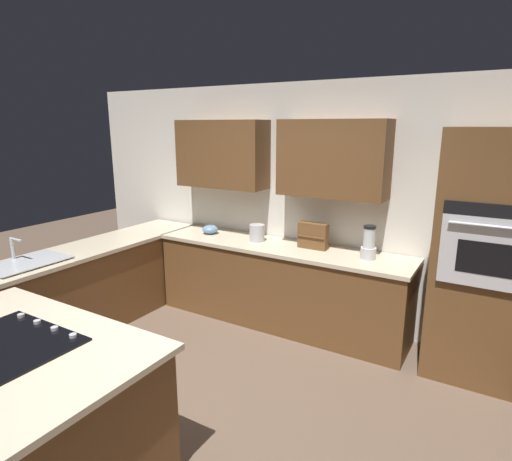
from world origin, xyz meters
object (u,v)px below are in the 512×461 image
Objects in this scene: spice_rack at (313,236)px; kettle at (257,233)px; wall_oven at (486,259)px; mixing_bowl at (210,229)px; cooktop at (11,342)px; sink_unit at (26,262)px; blender at (369,245)px.

spice_rack reaches higher than kettle.
wall_oven reaches higher than mixing_bowl.
spice_rack is (1.60, -0.08, -0.04)m from wall_oven.
cooktop is (2.32, 2.69, -0.17)m from wall_oven.
kettle is at bearing 180.00° from mixing_bowl.
sink_unit is at bearing 41.71° from spice_rack.
blender is at bearing -180.00° from kettle.
kettle is at bearing -91.47° from cooktop.
blender is (-1.32, -2.72, 0.13)m from cooktop.
mixing_bowl is at bearing -77.97° from cooktop.
mixing_bowl is 0.65m from kettle.
spice_rack is 0.65m from kettle.
sink_unit is (3.68, 1.77, -0.16)m from wall_oven.
sink_unit is 2.25× the size of spice_rack.
blender is 1.25m from kettle.
kettle reaches higher than cooktop.
blender reaches higher than sink_unit.
sink_unit reaches higher than mixing_bowl.
cooktop is 2.78m from mixing_bowl.
sink_unit is at bearing 66.66° from mixing_bowl.
cooktop is 3.03m from blender.
spice_rack reaches higher than sink_unit.
wall_oven is at bearing 177.95° from blender.
cooktop is at bearing 75.44° from spice_rack.
cooktop is 2.87m from spice_rack.
spice_rack is (0.60, -0.05, -0.00)m from blender.
mixing_bowl is (-0.78, -1.80, 0.03)m from sink_unit.
mixing_bowl is (1.90, 0.00, -0.09)m from blender.
blender is 1.74× the size of mixing_bowl.
kettle is at bearing 4.24° from spice_rack.
cooktop is 2.32× the size of blender.
kettle is at bearing -0.91° from wall_oven.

